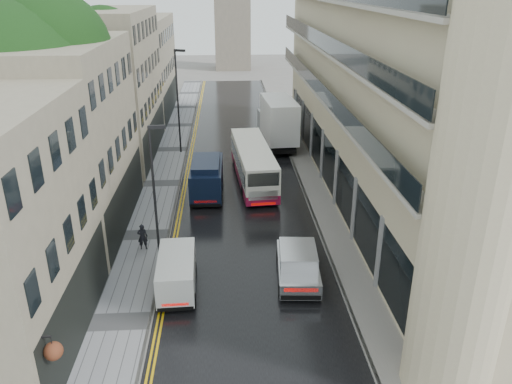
{
  "coord_description": "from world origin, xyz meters",
  "views": [
    {
      "loc": [
        -0.96,
        -7.65,
        14.06
      ],
      "look_at": [
        0.62,
        18.0,
        3.22
      ],
      "focal_mm": 35.0,
      "sensor_mm": 36.0,
      "label": 1
    }
  ],
  "objects_px": {
    "cream_bus": "(243,179)",
    "silver_hatchback": "(281,281)",
    "tree_far": "(84,88)",
    "navy_van": "(191,186)",
    "lamp_post_near": "(155,198)",
    "pedestrian": "(143,237)",
    "lamp_post_far": "(178,103)",
    "white_lorry": "(268,128)",
    "white_van": "(158,290)",
    "tree_near": "(17,122)"
  },
  "relations": [
    {
      "from": "cream_bus",
      "to": "silver_hatchback",
      "type": "bearing_deg",
      "value": -88.21
    },
    {
      "from": "tree_far",
      "to": "navy_van",
      "type": "xyz_separation_m",
      "value": [
        8.76,
        -9.42,
        -4.84
      ]
    },
    {
      "from": "lamp_post_near",
      "to": "navy_van",
      "type": "bearing_deg",
      "value": 74.62
    },
    {
      "from": "pedestrian",
      "to": "tree_far",
      "type": "bearing_deg",
      "value": -71.41
    },
    {
      "from": "cream_bus",
      "to": "tree_far",
      "type": "bearing_deg",
      "value": 141.8
    },
    {
      "from": "silver_hatchback",
      "to": "navy_van",
      "type": "distance_m",
      "value": 12.09
    },
    {
      "from": "silver_hatchback",
      "to": "lamp_post_far",
      "type": "xyz_separation_m",
      "value": [
        -6.52,
        22.44,
        3.66
      ]
    },
    {
      "from": "cream_bus",
      "to": "silver_hatchback",
      "type": "xyz_separation_m",
      "value": [
        1.33,
        -12.2,
        -0.54
      ]
    },
    {
      "from": "white_lorry",
      "to": "white_van",
      "type": "bearing_deg",
      "value": -111.55
    },
    {
      "from": "tree_near",
      "to": "lamp_post_far",
      "type": "bearing_deg",
      "value": 63.56
    },
    {
      "from": "white_lorry",
      "to": "white_van",
      "type": "xyz_separation_m",
      "value": [
        -7.01,
        -22.75,
        -1.32
      ]
    },
    {
      "from": "tree_far",
      "to": "tree_near",
      "type": "bearing_deg",
      "value": -91.32
    },
    {
      "from": "white_van",
      "to": "pedestrian",
      "type": "relative_size",
      "value": 2.65
    },
    {
      "from": "pedestrian",
      "to": "lamp_post_near",
      "type": "relative_size",
      "value": 0.2
    },
    {
      "from": "navy_van",
      "to": "lamp_post_near",
      "type": "distance_m",
      "value": 8.11
    },
    {
      "from": "white_lorry",
      "to": "pedestrian",
      "type": "xyz_separation_m",
      "value": [
        -8.51,
        -17.28,
        -1.37
      ]
    },
    {
      "from": "tree_far",
      "to": "navy_van",
      "type": "relative_size",
      "value": 2.31
    },
    {
      "from": "tree_near",
      "to": "tree_far",
      "type": "xyz_separation_m",
      "value": [
        0.3,
        13.0,
        -0.72
      ]
    },
    {
      "from": "tree_far",
      "to": "silver_hatchback",
      "type": "height_order",
      "value": "tree_far"
    },
    {
      "from": "silver_hatchback",
      "to": "lamp_post_near",
      "type": "distance_m",
      "value": 7.67
    },
    {
      "from": "silver_hatchback",
      "to": "white_lorry",
      "type": "bearing_deg",
      "value": 90.91
    },
    {
      "from": "white_van",
      "to": "silver_hatchback",
      "type": "bearing_deg",
      "value": 3.26
    },
    {
      "from": "silver_hatchback",
      "to": "tree_far",
      "type": "bearing_deg",
      "value": 127.87
    },
    {
      "from": "tree_near",
      "to": "lamp_post_near",
      "type": "xyz_separation_m",
      "value": [
        7.8,
        -4.03,
        -3.06
      ]
    },
    {
      "from": "cream_bus",
      "to": "lamp_post_near",
      "type": "relative_size",
      "value": 1.36
    },
    {
      "from": "tree_far",
      "to": "lamp_post_near",
      "type": "xyz_separation_m",
      "value": [
        7.5,
        -17.03,
        -2.34
      ]
    },
    {
      "from": "tree_far",
      "to": "lamp_post_near",
      "type": "distance_m",
      "value": 18.76
    },
    {
      "from": "white_lorry",
      "to": "pedestrian",
      "type": "bearing_deg",
      "value": -120.63
    },
    {
      "from": "cream_bus",
      "to": "white_van",
      "type": "xyz_separation_m",
      "value": [
        -4.45,
        -12.75,
        -0.48
      ]
    },
    {
      "from": "tree_far",
      "to": "silver_hatchback",
      "type": "relative_size",
      "value": 2.73
    },
    {
      "from": "tree_far",
      "to": "lamp_post_near",
      "type": "bearing_deg",
      "value": -66.24
    },
    {
      "from": "cream_bus",
      "to": "lamp_post_far",
      "type": "distance_m",
      "value": 11.9
    },
    {
      "from": "pedestrian",
      "to": "lamp_post_near",
      "type": "xyz_separation_m",
      "value": [
        1.1,
        -1.5,
        3.0
      ]
    },
    {
      "from": "tree_far",
      "to": "white_lorry",
      "type": "bearing_deg",
      "value": 6.69
    },
    {
      "from": "tree_near",
      "to": "pedestrian",
      "type": "bearing_deg",
      "value": -20.71
    },
    {
      "from": "cream_bus",
      "to": "white_van",
      "type": "distance_m",
      "value": 13.51
    },
    {
      "from": "lamp_post_far",
      "to": "pedestrian",
      "type": "bearing_deg",
      "value": -69.46
    },
    {
      "from": "tree_far",
      "to": "pedestrian",
      "type": "bearing_deg",
      "value": -67.59
    },
    {
      "from": "lamp_post_far",
      "to": "silver_hatchback",
      "type": "bearing_deg",
      "value": -50.8
    },
    {
      "from": "silver_hatchback",
      "to": "navy_van",
      "type": "xyz_separation_m",
      "value": [
        -4.92,
        11.03,
        0.52
      ]
    },
    {
      "from": "tree_near",
      "to": "lamp_post_far",
      "type": "xyz_separation_m",
      "value": [
        7.45,
        14.99,
        -2.41
      ]
    },
    {
      "from": "tree_far",
      "to": "lamp_post_far",
      "type": "distance_m",
      "value": 7.62
    },
    {
      "from": "tree_near",
      "to": "white_lorry",
      "type": "height_order",
      "value": "tree_near"
    },
    {
      "from": "tree_far",
      "to": "white_lorry",
      "type": "xyz_separation_m",
      "value": [
        14.91,
        1.75,
        -3.97
      ]
    },
    {
      "from": "tree_near",
      "to": "silver_hatchback",
      "type": "xyz_separation_m",
      "value": [
        13.98,
        -7.45,
        -6.07
      ]
    },
    {
      "from": "navy_van",
      "to": "lamp_post_far",
      "type": "relative_size",
      "value": 0.61
    },
    {
      "from": "tree_near",
      "to": "pedestrian",
      "type": "relative_size",
      "value": 9.04
    },
    {
      "from": "white_lorry",
      "to": "lamp_post_far",
      "type": "distance_m",
      "value": 8.09
    },
    {
      "from": "cream_bus",
      "to": "navy_van",
      "type": "bearing_deg",
      "value": -166.4
    },
    {
      "from": "white_lorry",
      "to": "lamp_post_near",
      "type": "height_order",
      "value": "lamp_post_near"
    }
  ]
}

